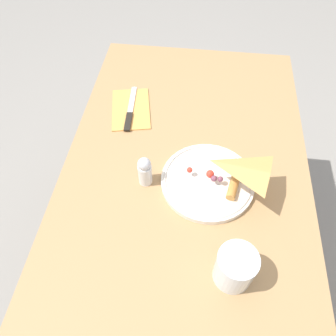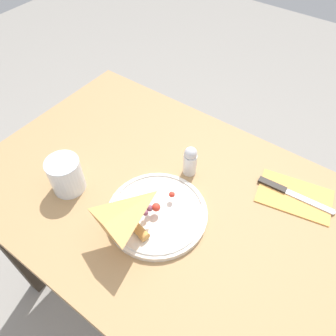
# 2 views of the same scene
# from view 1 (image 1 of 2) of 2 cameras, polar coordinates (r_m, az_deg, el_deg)

# --- Properties ---
(ground_plane) EXTENTS (6.00, 6.00, 0.00)m
(ground_plane) POSITION_cam_1_polar(r_m,az_deg,el_deg) (1.60, 1.86, -16.26)
(ground_plane) COLOR gray
(dining_table) EXTENTS (1.19, 0.71, 0.74)m
(dining_table) POSITION_cam_1_polar(r_m,az_deg,el_deg) (1.03, 2.78, -4.06)
(dining_table) COLOR #A87F51
(dining_table) RESTS_ON ground_plane
(plate_pizza) EXTENTS (0.26, 0.26, 0.05)m
(plate_pizza) POSITION_cam_1_polar(r_m,az_deg,el_deg) (0.91, 7.01, -2.15)
(plate_pizza) COLOR silver
(plate_pizza) RESTS_ON dining_table
(milk_glass) EXTENTS (0.09, 0.09, 0.10)m
(milk_glass) POSITION_cam_1_polar(r_m,az_deg,el_deg) (0.77, 11.59, -16.64)
(milk_glass) COLOR white
(milk_glass) RESTS_ON dining_table
(napkin_folded) EXTENTS (0.21, 0.16, 0.00)m
(napkin_folded) POSITION_cam_1_polar(r_m,az_deg,el_deg) (1.11, -6.48, 10.20)
(napkin_folded) COLOR #E59E4C
(napkin_folded) RESTS_ON dining_table
(butter_knife) EXTENTS (0.21, 0.03, 0.01)m
(butter_knife) POSITION_cam_1_polar(r_m,az_deg,el_deg) (1.10, -6.57, 9.98)
(butter_knife) COLOR black
(butter_knife) RESTS_ON napkin_folded
(salt_shaker) EXTENTS (0.04, 0.04, 0.10)m
(salt_shaker) POSITION_cam_1_polar(r_m,az_deg,el_deg) (0.88, -4.06, -0.49)
(salt_shaker) COLOR silver
(salt_shaker) RESTS_ON dining_table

